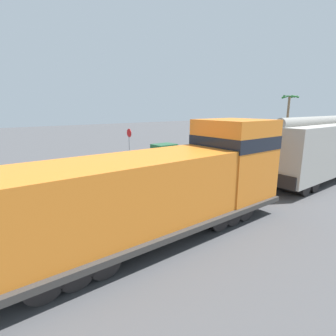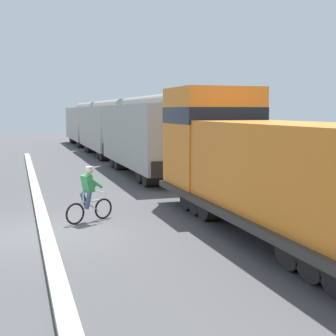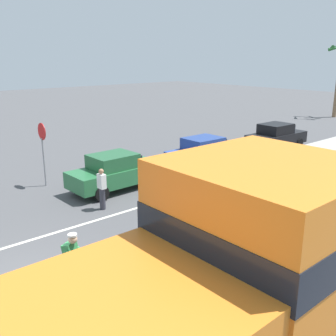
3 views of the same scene
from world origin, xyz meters
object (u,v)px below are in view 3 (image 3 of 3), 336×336
at_px(parked_car_green, 116,172).
at_px(cyclist, 73,268).
at_px(stop_sign, 43,142).
at_px(pedestrian_by_cars, 102,188).
at_px(parked_car_black, 276,136).
at_px(parked_car_blue, 204,152).

relative_size(parked_car_green, cyclist, 2.47).
height_order(parked_car_green, stop_sign, stop_sign).
bearing_deg(pedestrian_by_cars, parked_car_black, 96.72).
distance_m(cyclist, stop_sign, 9.30).
bearing_deg(parked_car_black, parked_car_blue, -89.71).
xyz_separation_m(parked_car_black, pedestrian_by_cars, (1.61, -13.70, 0.03)).
distance_m(parked_car_blue, stop_sign, 8.15).
bearing_deg(pedestrian_by_cars, parked_car_green, 133.87).
distance_m(parked_car_blue, parked_car_black, 6.49).
distance_m(parked_car_black, pedestrian_by_cars, 13.79).
xyz_separation_m(parked_car_green, parked_car_black, (0.01, 12.01, 0.00)).
bearing_deg(cyclist, stop_sign, 160.10).
xyz_separation_m(parked_car_blue, cyclist, (6.12, -10.78, 0.00)).
height_order(cyclist, stop_sign, stop_sign).
bearing_deg(parked_car_green, parked_car_black, 89.94).
height_order(parked_car_green, parked_car_blue, same).
height_order(parked_car_blue, cyclist, cyclist).
bearing_deg(parked_car_green, cyclist, -40.52).
bearing_deg(parked_car_green, stop_sign, -139.63).
bearing_deg(parked_car_blue, pedestrian_by_cars, -77.63).
xyz_separation_m(parked_car_blue, stop_sign, (-2.55, -7.64, 1.21)).
distance_m(parked_car_green, stop_sign, 3.50).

